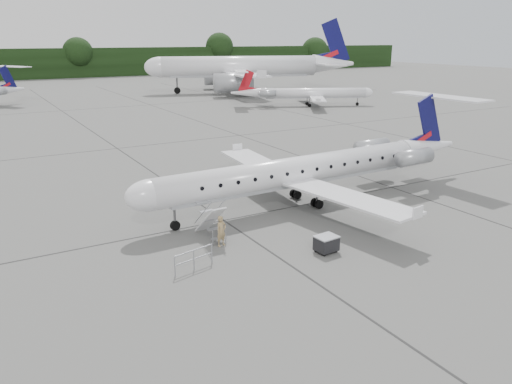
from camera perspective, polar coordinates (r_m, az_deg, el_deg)
ground at (r=28.52m, az=10.09°, el=-5.22°), size 320.00×320.00×0.00m
treeline at (r=151.08m, az=-24.22°, el=13.21°), size 260.00×4.00×8.00m
main_regional_jet at (r=32.71m, az=4.60°, el=3.98°), size 26.24×19.28×6.59m
airstair at (r=27.88m, az=-5.26°, el=-3.26°), size 0.92×2.34×2.06m
passenger at (r=26.86m, az=-3.98°, el=-4.47°), size 0.70×0.55×1.69m
safety_railing at (r=24.46m, az=-7.12°, el=-7.71°), size 2.16×0.57×1.00m
baggage_cart at (r=26.40m, az=8.04°, el=-5.87°), size 1.17×0.98×0.96m
bg_narrowbody at (r=104.05m, az=-1.94°, el=15.26°), size 47.18×40.03×14.41m
bg_regional_right at (r=83.55m, az=6.60°, el=11.72°), size 26.85×23.95×5.81m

